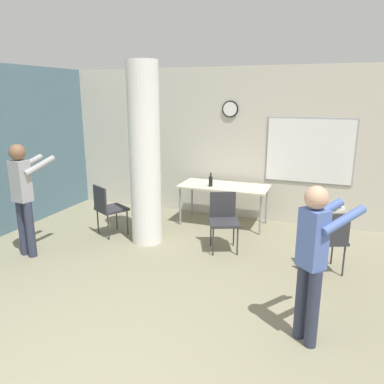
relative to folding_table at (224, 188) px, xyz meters
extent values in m
cube|color=beige|center=(0.12, 0.57, 0.72)|extent=(8.00, 0.12, 2.80)
cylinder|color=black|center=(-0.05, 0.50, 1.37)|extent=(0.30, 0.03, 0.30)
cylinder|color=white|center=(-0.05, 0.48, 1.37)|extent=(0.26, 0.01, 0.25)
cube|color=#99999E|center=(1.38, 0.51, 0.67)|extent=(1.51, 0.01, 1.16)
cube|color=white|center=(1.38, 0.50, 0.67)|extent=(1.45, 0.02, 1.10)
cylinder|color=white|center=(-0.93, -1.21, 0.72)|extent=(0.48, 0.48, 2.80)
cube|color=beige|center=(0.00, 0.00, 0.04)|extent=(1.58, 0.72, 0.03)
cylinder|color=gray|center=(-0.73, -0.30, -0.33)|extent=(0.04, 0.04, 0.70)
cylinder|color=gray|center=(0.73, -0.30, -0.33)|extent=(0.04, 0.04, 0.70)
cylinder|color=gray|center=(-0.73, 0.30, -0.33)|extent=(0.04, 0.04, 0.70)
cylinder|color=gray|center=(0.73, 0.30, -0.33)|extent=(0.04, 0.04, 0.70)
cylinder|color=black|center=(-0.21, -0.15, 0.14)|extent=(0.07, 0.07, 0.17)
cylinder|color=black|center=(-0.21, -0.15, 0.26)|extent=(0.03, 0.03, 0.07)
cube|color=#2D2D33|center=(0.33, -1.15, -0.23)|extent=(0.58, 0.58, 0.04)
cube|color=#2D2D33|center=(0.25, -0.96, -0.01)|extent=(0.38, 0.18, 0.40)
cylinder|color=#333333|center=(0.24, -1.38, -0.47)|extent=(0.02, 0.02, 0.43)
cylinder|color=#333333|center=(0.57, -1.24, -0.47)|extent=(0.02, 0.02, 0.43)
cylinder|color=#333333|center=(0.10, -1.05, -0.47)|extent=(0.02, 0.02, 0.43)
cylinder|color=#333333|center=(0.43, -0.91, -0.47)|extent=(0.02, 0.02, 0.43)
cube|color=#2D2D33|center=(1.79, -1.30, -0.23)|extent=(0.58, 0.58, 0.04)
cube|color=#2D2D33|center=(1.87, -1.49, -0.01)|extent=(0.37, 0.19, 0.40)
cylinder|color=#333333|center=(1.88, -1.07, -0.47)|extent=(0.02, 0.02, 0.43)
cylinder|color=#333333|center=(1.55, -1.21, -0.47)|extent=(0.02, 0.02, 0.43)
cylinder|color=#333333|center=(2.03, -1.40, -0.47)|extent=(0.02, 0.02, 0.43)
cylinder|color=#333333|center=(1.70, -1.54, -0.47)|extent=(0.02, 0.02, 0.43)
cube|color=#2D2D33|center=(-1.62, -1.16, -0.23)|extent=(0.60, 0.60, 0.04)
cube|color=#2D2D33|center=(-1.71, -1.34, -0.01)|extent=(0.36, 0.22, 0.40)
cylinder|color=#333333|center=(-1.37, -1.08, -0.47)|extent=(0.02, 0.02, 0.43)
cylinder|color=#333333|center=(-1.69, -0.91, -0.47)|extent=(0.02, 0.02, 0.43)
cylinder|color=#333333|center=(-1.54, -1.40, -0.47)|extent=(0.02, 0.02, 0.43)
cylinder|color=#333333|center=(-1.86, -1.23, -0.47)|extent=(0.02, 0.02, 0.43)
cylinder|color=#2D3347|center=(1.72, -3.01, -0.29)|extent=(0.11, 0.11, 0.78)
cylinder|color=#2D3347|center=(1.61, -2.91, -0.29)|extent=(0.11, 0.11, 0.78)
cube|color=#4C66AD|center=(1.67, -2.96, 0.38)|extent=(0.29, 0.29, 0.55)
sphere|color=tan|center=(1.67, -2.96, 0.76)|extent=(0.21, 0.21, 0.21)
cylinder|color=#4C66AD|center=(1.91, -2.88, 0.56)|extent=(0.39, 0.42, 0.22)
cylinder|color=#4C66AD|center=(1.72, -2.71, 0.56)|extent=(0.39, 0.42, 0.22)
cube|color=white|center=(1.87, -2.55, 0.56)|extent=(0.11, 0.12, 0.04)
cylinder|color=#2D3347|center=(-2.23, -2.35, -0.26)|extent=(0.12, 0.12, 0.83)
cylinder|color=#2D3347|center=(-2.40, -2.32, -0.26)|extent=(0.12, 0.12, 0.83)
cube|color=#99999E|center=(-2.32, -2.34, 0.45)|extent=(0.27, 0.23, 0.59)
sphere|color=brown|center=(-2.32, -2.34, 0.86)|extent=(0.23, 0.23, 0.23)
cylinder|color=#99999E|center=(-2.15, -2.12, 0.64)|extent=(0.17, 0.53, 0.24)
cylinder|color=#99999E|center=(-2.41, -2.08, 0.64)|extent=(0.17, 0.53, 0.24)
camera|label=1|loc=(1.76, -6.28, 1.64)|focal=35.00mm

